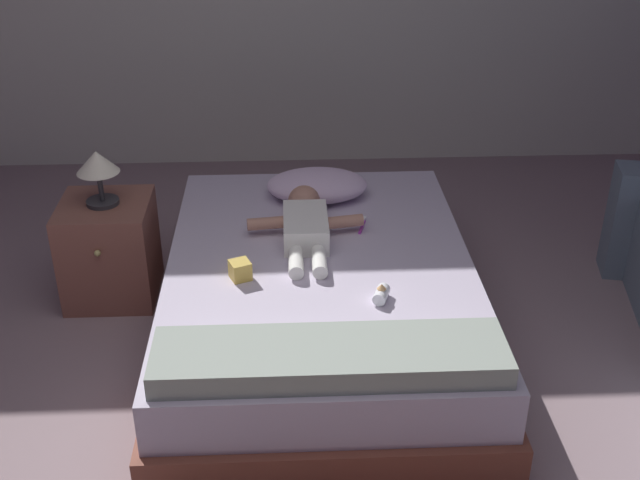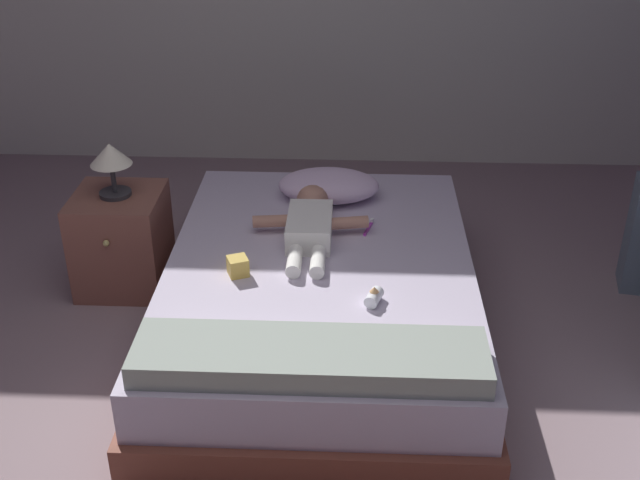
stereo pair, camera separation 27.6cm
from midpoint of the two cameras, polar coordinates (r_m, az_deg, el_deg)
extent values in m
plane|color=gray|center=(2.99, -7.71, -16.85)|extent=(8.00, 8.00, 0.00)
cube|color=brown|center=(3.59, -2.21, -5.76)|extent=(1.37, 1.95, 0.18)
cube|color=silver|center=(3.48, -2.27, -3.05)|extent=(1.32, 1.87, 0.22)
ellipsoid|color=silver|center=(3.95, -2.22, 3.92)|extent=(0.50, 0.33, 0.14)
cube|color=white|center=(3.57, -3.26, 0.85)|extent=(0.20, 0.34, 0.12)
sphere|color=tan|center=(3.77, -3.26, 2.75)|extent=(0.15, 0.15, 0.15)
cylinder|color=tan|center=(3.62, -6.07, 1.16)|extent=(0.18, 0.08, 0.06)
cylinder|color=tan|center=(3.62, -0.44, 1.29)|extent=(0.18, 0.09, 0.06)
cylinder|color=white|center=(3.36, -4.11, -1.64)|extent=(0.06, 0.20, 0.06)
cylinder|color=white|center=(3.35, -2.41, -1.60)|extent=(0.06, 0.20, 0.06)
cube|color=#AF36B1|center=(3.69, 0.91, 0.92)|extent=(0.05, 0.13, 0.01)
cube|color=white|center=(3.74, 1.12, 1.54)|extent=(0.02, 0.03, 0.01)
cube|color=brown|center=(3.98, -16.84, -0.72)|extent=(0.42, 0.42, 0.49)
sphere|color=tan|center=(3.74, -17.79, -0.96)|extent=(0.03, 0.03, 0.03)
cylinder|color=#333338|center=(3.87, -17.37, 2.60)|extent=(0.15, 0.15, 0.02)
cylinder|color=#333338|center=(3.84, -17.54, 3.68)|extent=(0.02, 0.02, 0.14)
cone|color=silver|center=(3.79, -17.81, 5.35)|extent=(0.20, 0.20, 0.10)
cube|color=#98A497|center=(2.77, -2.14, -8.53)|extent=(1.24, 0.31, 0.09)
cube|color=gold|center=(3.31, -8.16, -2.22)|extent=(0.10, 0.10, 0.08)
cylinder|color=white|center=(3.14, 1.93, -4.01)|extent=(0.08, 0.11, 0.05)
cone|color=#E9AE6F|center=(3.12, 1.95, -3.42)|extent=(0.04, 0.04, 0.02)
camera|label=1|loc=(0.14, -92.34, -1.28)|focal=44.44mm
camera|label=2|loc=(0.14, 87.66, 1.28)|focal=44.44mm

